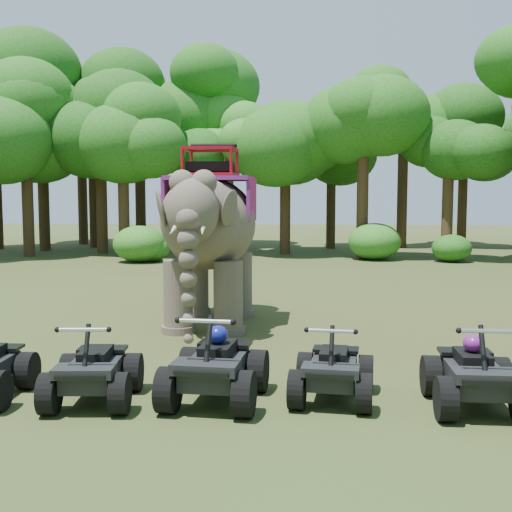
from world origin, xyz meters
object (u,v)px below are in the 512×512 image
object	(u,v)px
atv_1	(93,361)
atv_4	(475,364)
elephant	(210,234)
atv_2	(215,356)
atv_3	(333,360)

from	to	relation	value
atv_1	atv_4	world-z (taller)	atv_4
elephant	atv_2	world-z (taller)	elephant
atv_1	atv_3	size ratio (longest dim) A/B	1.04
atv_3	atv_4	world-z (taller)	atv_4
atv_1	atv_4	distance (m)	5.50
elephant	atv_1	distance (m)	6.08
atv_2	elephant	bearing A→B (deg)	104.29
atv_3	atv_2	bearing A→B (deg)	-166.40
atv_4	atv_1	bearing A→B (deg)	-177.92
elephant	atv_1	world-z (taller)	elephant
atv_2	atv_4	bearing A→B (deg)	4.80
atv_2	atv_3	xyz separation A→B (m)	(1.73, 0.20, -0.09)
atv_1	atv_2	xyz separation A→B (m)	(1.78, 0.15, 0.06)
atv_1	atv_4	size ratio (longest dim) A/B	0.96
elephant	atv_4	world-z (taller)	elephant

